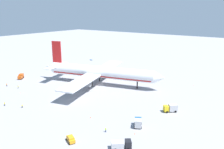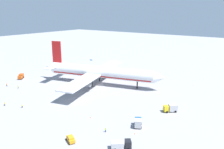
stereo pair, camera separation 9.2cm
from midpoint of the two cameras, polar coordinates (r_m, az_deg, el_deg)
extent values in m
plane|color=gray|center=(134.12, -2.74, -2.40)|extent=(600.00, 600.00, 0.00)
cylinder|color=white|center=(132.09, -2.78, 0.63)|extent=(60.85, 22.16, 6.67)
cone|color=white|center=(123.16, 11.59, -0.75)|extent=(6.84, 7.69, 6.54)
cone|color=white|center=(148.50, -14.90, 1.77)|extent=(8.08, 7.84, 6.34)
cube|color=red|center=(143.60, -13.42, 5.41)|extent=(5.93, 2.02, 12.87)
cube|color=white|center=(150.14, -12.17, 2.61)|extent=(6.68, 10.26, 0.36)
cube|color=white|center=(140.92, -14.66, 1.64)|extent=(6.68, 10.26, 0.36)
cube|color=white|center=(150.38, -1.01, 2.07)|extent=(16.67, 32.32, 0.70)
cylinder|color=slate|center=(146.40, -1.31, 0.72)|extent=(6.46, 5.44, 4.14)
cube|color=white|center=(117.34, -7.79, -1.89)|extent=(16.67, 32.32, 0.70)
cylinder|color=slate|center=(121.40, -6.31, -2.23)|extent=(5.38, 4.34, 3.24)
cylinder|color=black|center=(126.93, 6.18, -2.56)|extent=(0.70, 0.70, 3.98)
cylinder|color=black|center=(139.40, -3.04, -0.86)|extent=(0.70, 0.70, 3.98)
cylinder|color=black|center=(130.11, -4.92, -2.08)|extent=(0.70, 0.70, 3.98)
cube|color=red|center=(132.56, -2.77, -0.14)|extent=(58.40, 21.21, 0.50)
cube|color=black|center=(74.10, 3.95, -16.57)|extent=(2.98, 3.06, 2.29)
cube|color=#B2B2B7|center=(73.81, 1.30, -16.80)|extent=(4.48, 4.32, 2.02)
cube|color=black|center=(73.89, 4.47, -16.16)|extent=(1.39, 1.63, 1.01)
cylinder|color=black|center=(75.72, 3.65, -16.83)|extent=(0.88, 0.81, 0.90)
cylinder|color=black|center=(73.67, 3.93, -17.84)|extent=(0.88, 0.81, 0.90)
cylinder|color=black|center=(75.32, 0.57, -16.98)|extent=(0.88, 0.81, 0.90)
cube|color=#194CA5|center=(88.01, 6.37, -11.14)|extent=(2.75, 2.35, 2.39)
cube|color=#B2B2B7|center=(85.76, 6.37, -11.77)|extent=(3.45, 3.62, 2.69)
cube|color=black|center=(88.18, 6.39, -10.65)|extent=(1.79, 1.04, 1.05)
cylinder|color=black|center=(88.42, 5.56, -11.85)|extent=(0.70, 0.93, 0.90)
cylinder|color=black|center=(88.44, 7.14, -11.89)|extent=(0.70, 0.93, 0.90)
cylinder|color=black|center=(85.85, 5.52, -12.73)|extent=(0.70, 0.93, 0.90)
cylinder|color=black|center=(85.87, 7.15, -12.77)|extent=(0.70, 0.93, 0.90)
cube|color=#BF4C14|center=(153.39, -21.67, -0.68)|extent=(2.75, 2.67, 1.84)
cube|color=#BF4C14|center=(156.05, -21.35, -0.29)|extent=(3.86, 4.04, 2.35)
cube|color=black|center=(152.74, -21.76, -0.57)|extent=(1.49, 1.22, 0.81)
cylinder|color=black|center=(153.43, -21.23, -0.99)|extent=(0.80, 0.89, 0.90)
cylinder|color=black|center=(154.13, -22.01, -1.00)|extent=(0.80, 0.89, 0.90)
cylinder|color=black|center=(156.67, -20.85, -0.63)|extent=(0.80, 0.89, 0.90)
cylinder|color=black|center=(157.35, -21.62, -0.64)|extent=(0.80, 0.89, 0.90)
cube|color=yellow|center=(100.14, 13.02, -8.09)|extent=(2.87, 2.90, 2.33)
cube|color=#B2B2B7|center=(101.15, 14.66, -7.83)|extent=(4.18, 4.14, 2.74)
cube|color=black|center=(99.71, 12.72, -7.81)|extent=(1.44, 1.51, 1.03)
cylinder|color=black|center=(99.65, 13.32, -8.96)|extent=(0.86, 0.84, 0.90)
cylinder|color=black|center=(101.67, 12.84, -8.43)|extent=(0.86, 0.84, 0.90)
cylinder|color=black|center=(100.96, 15.26, -8.77)|extent=(0.86, 0.84, 0.90)
cylinder|color=black|center=(102.96, 14.74, -8.25)|extent=(0.86, 0.84, 0.90)
cube|color=orange|center=(78.70, -10.11, -15.35)|extent=(4.48, 3.53, 1.10)
cube|color=orange|center=(78.12, -10.09, -14.90)|extent=(3.09, 2.69, 0.55)
cylinder|color=black|center=(79.90, -11.04, -15.36)|extent=(0.67, 0.49, 0.64)
cylinder|color=black|center=(80.32, -9.73, -15.11)|extent=(0.67, 0.49, 0.64)
cylinder|color=black|center=(77.66, -10.46, -16.29)|extent=(0.67, 0.49, 0.64)
cylinder|color=black|center=(78.09, -9.11, -16.03)|extent=(0.67, 0.49, 0.64)
cube|color=#26598C|center=(200.88, -5.17, 3.60)|extent=(3.11, 2.54, 0.15)
cylinder|color=#333338|center=(199.34, -4.99, 3.52)|extent=(0.57, 0.35, 0.08)
cylinder|color=black|center=(200.18, -4.87, 3.55)|extent=(0.41, 0.29, 0.40)
cylinder|color=black|center=(199.68, -5.24, 3.51)|extent=(0.41, 0.29, 0.40)
cylinder|color=black|center=(202.11, -5.09, 3.66)|extent=(0.41, 0.29, 0.40)
cylinder|color=black|center=(201.61, -5.46, 3.62)|extent=(0.41, 0.29, 0.40)
cylinder|color=#3F3F47|center=(136.69, -22.01, -2.99)|extent=(0.44, 0.44, 0.88)
cylinder|color=yellow|center=(136.46, -22.05, -2.69)|extent=(0.55, 0.55, 0.66)
sphere|color=#8C6647|center=(136.34, -22.07, -2.51)|extent=(0.24, 0.24, 0.24)
cylinder|color=black|center=(109.45, -21.15, -7.40)|extent=(0.36, 0.36, 0.80)
cylinder|color=yellow|center=(109.19, -21.19, -7.05)|extent=(0.46, 0.46, 0.60)
sphere|color=beige|center=(109.04, -21.21, -6.86)|extent=(0.22, 0.22, 0.22)
cylinder|color=navy|center=(83.17, -1.58, -13.66)|extent=(0.45, 0.45, 0.85)
cylinder|color=#B2F219|center=(82.82, -1.58, -13.21)|extent=(0.56, 0.56, 0.64)
sphere|color=beige|center=(82.61, -1.58, -12.95)|extent=(0.23, 0.23, 0.23)
cylinder|color=black|center=(114.64, -24.82, -6.76)|extent=(0.43, 0.43, 0.84)
cylinder|color=yellow|center=(114.39, -24.86, -6.42)|extent=(0.54, 0.54, 0.63)
sphere|color=#8C6647|center=(114.24, -24.89, -6.22)|extent=(0.23, 0.23, 0.23)
cylinder|color=black|center=(143.02, -24.37, -2.49)|extent=(0.44, 0.44, 0.79)
cylinder|color=orange|center=(142.83, -24.40, -2.22)|extent=(0.55, 0.55, 0.59)
sphere|color=#8C6647|center=(142.72, -24.42, -2.06)|extent=(0.21, 0.21, 0.21)
cone|color=orange|center=(138.83, 19.25, -2.52)|extent=(0.36, 0.36, 0.55)
cone|color=orange|center=(93.37, -5.34, -10.42)|extent=(0.36, 0.36, 0.55)
cone|color=orange|center=(82.32, 5.57, -14.18)|extent=(0.36, 0.36, 0.55)
cone|color=orange|center=(184.54, -7.55, 2.49)|extent=(0.36, 0.36, 0.55)
cone|color=orange|center=(128.59, -21.59, -4.15)|extent=(0.36, 0.36, 0.55)
camera|label=1|loc=(0.05, -90.02, -0.01)|focal=37.33mm
camera|label=2|loc=(0.05, 89.98, 0.01)|focal=37.33mm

